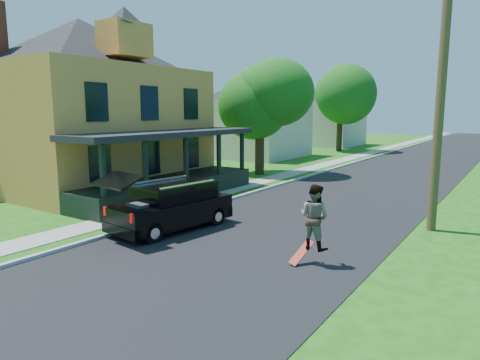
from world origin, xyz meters
The scene contains 14 objects.
ground centered at (0.00, 0.00, 0.00)m, with size 140.00×140.00×0.00m, color #1C5110.
street centered at (0.00, 20.00, 0.00)m, with size 8.00×120.00×0.02m, color black.
curb centered at (-4.05, 20.00, 0.00)m, with size 0.15×120.00×0.12m, color #AFAFAA.
sidewalk centered at (-5.60, 20.00, 0.00)m, with size 1.30×120.00×0.03m, color gray.
front_walk centered at (-9.50, 6.00, 0.00)m, with size 6.50×1.20×0.03m, color gray.
main_house centered at (-12.80, 5.99, 4.92)m, with size 15.56×15.56×10.10m.
neighbor_house_mid centered at (-13.50, 24.00, 4.19)m, with size 12.78×12.78×8.30m.
neighbor_house_far centered at (-13.50, 40.00, 4.19)m, with size 12.78×12.78×8.30m.
black_suv centered at (-2.94, 1.90, 0.82)m, with size 2.30×4.79×2.15m.
skateboarder centered at (2.50, 1.50, 1.29)m, with size 0.92×0.76×1.73m.
skateboard centered at (2.26, 1.28, 0.31)m, with size 0.47×0.67×0.62m.
tree_left_mid centered at (-7.27, 14.85, 5.02)m, with size 5.25×5.10×7.71m.
tree_left_far centered at (-9.15, 33.84, 5.62)m, with size 5.91×5.81×8.79m.
utility_pole_near centered at (4.50, 6.76, 5.61)m, with size 1.83×0.32×10.89m.
Camera 1 is at (6.93, -8.65, 4.02)m, focal length 32.00 mm.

